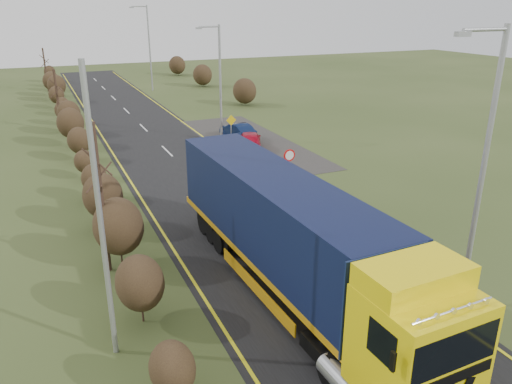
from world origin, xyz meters
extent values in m
plane|color=#33411C|center=(0.00, 0.00, 0.00)|extent=(160.00, 160.00, 0.00)
cube|color=black|center=(0.00, 10.00, 0.01)|extent=(8.00, 120.00, 0.02)
cube|color=#2E2B29|center=(6.50, 20.00, 0.01)|extent=(6.00, 18.00, 0.02)
cube|color=yellow|center=(-3.70, 10.00, 0.03)|extent=(0.12, 116.00, 0.01)
cube|color=yellow|center=(3.70, 10.00, 0.03)|extent=(0.12, 116.00, 0.01)
cube|color=silver|center=(0.00, -4.00, 0.03)|extent=(0.12, 3.00, 0.01)
cube|color=silver|center=(0.00, 4.00, 0.03)|extent=(0.12, 3.00, 0.01)
cube|color=silver|center=(0.00, 12.00, 0.03)|extent=(0.12, 3.00, 0.01)
cube|color=silver|center=(0.00, 20.00, 0.03)|extent=(0.12, 3.00, 0.01)
cube|color=silver|center=(0.00, 28.00, 0.03)|extent=(0.12, 3.00, 0.01)
cube|color=silver|center=(0.00, 36.00, 0.03)|extent=(0.12, 3.00, 0.01)
cube|color=silver|center=(0.00, 44.00, 0.03)|extent=(0.12, 3.00, 0.01)
cube|color=silver|center=(0.00, 52.00, 0.03)|extent=(0.12, 3.00, 0.01)
cube|color=silver|center=(0.00, 60.00, 0.03)|extent=(0.12, 3.00, 0.01)
ellipsoid|color=black|center=(-6.02, -4.00, 1.14)|extent=(1.21, 1.57, 1.39)
ellipsoid|color=black|center=(-6.00, 0.00, 1.49)|extent=(1.58, 2.06, 1.82)
ellipsoid|color=black|center=(-5.98, 4.00, 1.84)|extent=(1.96, 2.55, 2.25)
ellipsoid|color=black|center=(-6.03, 8.00, 1.72)|extent=(1.83, 2.38, 2.10)
ellipsoid|color=black|center=(-5.95, 12.00, 1.28)|extent=(1.37, 1.78, 1.57)
ellipsoid|color=black|center=(-6.06, 16.00, 1.13)|extent=(1.20, 1.56, 1.38)
ellipsoid|color=black|center=(-5.92, 20.00, 1.46)|extent=(1.55, 2.02, 1.78)
ellipsoid|color=black|center=(-6.09, 24.00, 1.83)|extent=(1.95, 2.53, 2.24)
ellipsoid|color=black|center=(-5.90, 28.00, 1.74)|extent=(1.85, 2.41, 2.13)
ellipsoid|color=black|center=(-6.12, 32.00, 1.31)|extent=(1.40, 1.81, 1.61)
ellipsoid|color=black|center=(-5.87, 36.00, 1.12)|extent=(1.19, 1.55, 1.37)
ellipsoid|color=black|center=(-6.14, 40.00, 1.43)|extent=(1.52, 1.97, 1.75)
ellipsoid|color=black|center=(-5.84, 44.00, 1.81)|extent=(1.93, 2.51, 2.22)
ellipsoid|color=black|center=(-6.17, 48.00, 1.76)|extent=(1.88, 2.44, 2.16)
ellipsoid|color=black|center=(-5.82, 52.00, 1.34)|extent=(1.43, 1.85, 1.64)
ellipsoid|color=black|center=(-6.19, 56.00, 1.12)|extent=(1.19, 1.55, 1.37)
ellipsoid|color=black|center=(-5.80, 60.00, 1.40)|extent=(1.49, 1.93, 1.71)
cylinder|color=#36251B|center=(-6.50, 4.00, 3.03)|extent=(0.18, 0.18, 6.05)
cylinder|color=#36251B|center=(-6.50, 30.00, 2.53)|extent=(0.18, 0.18, 5.06)
cylinder|color=#36251B|center=(-6.50, 52.00, 2.57)|extent=(0.18, 0.18, 5.15)
cube|color=black|center=(-0.80, -6.14, 0.73)|extent=(2.64, 4.85, 0.47)
cube|color=yellow|center=(-0.80, -7.07, 2.44)|extent=(2.67, 2.36, 2.70)
cube|color=black|center=(-0.80, -8.19, 3.01)|extent=(2.44, 0.14, 0.99)
cube|color=black|center=(-0.80, -8.22, 2.29)|extent=(2.39, 0.10, 0.29)
cube|color=yellow|center=(-0.80, -6.71, 4.08)|extent=(2.64, 1.53, 0.58)
cylinder|color=silver|center=(-0.80, -7.95, 3.90)|extent=(2.29, 0.13, 0.06)
cube|color=black|center=(-2.29, -7.95, 3.06)|extent=(0.08, 0.12, 0.47)
cube|color=black|center=(0.69, -7.95, 3.06)|extent=(0.08, 0.12, 0.47)
cylinder|color=gray|center=(-1.99, -5.72, 0.78)|extent=(0.62, 1.37, 0.58)
cylinder|color=gray|center=(0.39, -5.72, 0.78)|extent=(0.62, 1.37, 0.58)
cube|color=orange|center=(-0.80, 0.62, 1.28)|extent=(3.00, 13.16, 0.25)
cube|color=black|center=(-0.80, 0.62, 2.83)|extent=(2.97, 12.75, 2.86)
cube|color=#0E1A3C|center=(-0.80, 6.97, 2.83)|extent=(2.58, 0.14, 2.86)
cube|color=#0E1A3C|center=(-0.80, -5.74, 2.83)|extent=(2.58, 0.14, 2.86)
cube|color=black|center=(-0.80, 4.56, 0.68)|extent=(2.50, 3.81, 0.36)
cube|color=orange|center=(-2.07, -0.42, 0.57)|extent=(0.23, 5.71, 0.47)
cube|color=orange|center=(0.47, -0.42, 0.57)|extent=(0.23, 5.71, 0.47)
cylinder|color=black|center=(-1.89, -5.20, 0.54)|extent=(0.37, 1.09, 1.08)
cylinder|color=black|center=(0.29, -5.20, 0.54)|extent=(0.37, 1.09, 1.08)
cylinder|color=black|center=(-1.89, 3.63, 0.54)|extent=(0.37, 1.09, 1.08)
cylinder|color=black|center=(0.29, 3.63, 0.54)|extent=(0.37, 1.09, 1.08)
cylinder|color=black|center=(-1.89, 4.67, 0.54)|extent=(0.37, 1.09, 1.08)
cylinder|color=black|center=(0.29, 4.67, 0.54)|extent=(0.37, 1.09, 1.08)
cylinder|color=black|center=(-1.89, 5.71, 0.54)|extent=(0.37, 1.09, 1.08)
cylinder|color=black|center=(0.29, 5.71, 0.54)|extent=(0.37, 1.09, 1.08)
imported|color=#AE0820|center=(5.70, 18.05, 0.68)|extent=(3.04, 4.29, 1.36)
imported|color=#0A1638|center=(6.08, 21.36, 0.62)|extent=(1.83, 3.90, 1.24)
cylinder|color=#96999C|center=(4.60, -3.52, 4.74)|extent=(0.18, 0.18, 9.48)
cylinder|color=#96999C|center=(3.76, -3.52, 9.32)|extent=(1.68, 0.12, 0.12)
cube|color=#96999C|center=(2.92, -3.52, 9.21)|extent=(0.47, 0.19, 0.15)
cylinder|color=#96999C|center=(4.75, 21.41, 4.32)|extent=(0.18, 0.18, 8.63)
cylinder|color=#96999C|center=(3.98, 21.41, 8.49)|extent=(1.53, 0.12, 0.12)
cube|color=#96999C|center=(3.22, 21.41, 8.39)|extent=(0.43, 0.17, 0.13)
cylinder|color=#96999C|center=(5.32, 47.53, 4.97)|extent=(0.18, 0.18, 9.93)
cylinder|color=#96999C|center=(4.44, 47.53, 9.77)|extent=(1.77, 0.12, 0.12)
cube|color=#96999C|center=(3.55, 47.53, 9.66)|extent=(0.50, 0.20, 0.15)
cylinder|color=#96999C|center=(-7.10, -1.23, 4.38)|extent=(0.16, 0.16, 8.75)
cylinder|color=#96999C|center=(4.20, 9.05, 1.08)|extent=(0.08, 0.08, 2.15)
cylinder|color=red|center=(4.20, 9.02, 2.15)|extent=(0.69, 0.04, 0.69)
cylinder|color=white|center=(4.20, 9.00, 2.15)|extent=(0.52, 0.02, 0.52)
cylinder|color=#96999C|center=(5.24, 20.61, 0.80)|extent=(0.08, 0.08, 1.59)
cube|color=yellow|center=(5.24, 20.56, 1.70)|extent=(0.80, 0.04, 0.80)
camera|label=1|loc=(-8.30, -14.48, 9.99)|focal=35.00mm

